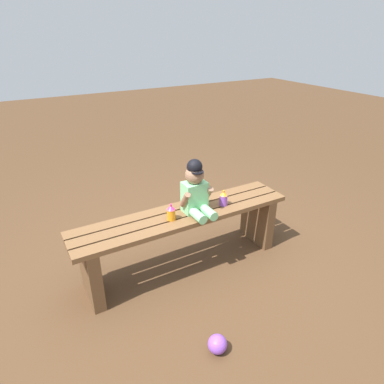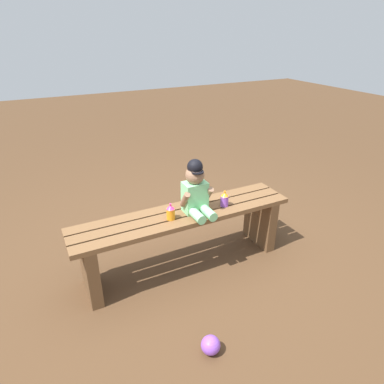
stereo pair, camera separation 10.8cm
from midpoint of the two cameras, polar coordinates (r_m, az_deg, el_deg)
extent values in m
plane|color=#4C331E|center=(2.75, -2.45, -12.15)|extent=(16.00, 16.00, 0.00)
cube|color=brown|center=(2.40, -1.34, -5.12)|extent=(1.67, 0.10, 0.04)
cube|color=brown|center=(2.49, -2.65, -3.88)|extent=(1.67, 0.10, 0.04)
cube|color=brown|center=(2.58, -3.87, -2.72)|extent=(1.67, 0.10, 0.04)
cube|color=brown|center=(2.45, -18.01, -12.68)|extent=(0.08, 0.34, 0.44)
cube|color=brown|center=(2.96, 9.92, -4.38)|extent=(0.08, 0.34, 0.44)
cube|color=#7FCC8C|center=(2.45, -0.84, -0.83)|extent=(0.17, 0.12, 0.23)
sphere|color=#8C664C|center=(2.38, -0.87, 2.89)|extent=(0.14, 0.14, 0.14)
cylinder|color=black|center=(2.33, -0.43, 3.42)|extent=(0.09, 0.09, 0.01)
sphere|color=black|center=(2.35, -0.88, 4.25)|extent=(0.11, 0.11, 0.11)
cylinder|color=#85D693|center=(2.38, -0.38, -3.95)|extent=(0.07, 0.16, 0.07)
cylinder|color=#85D693|center=(2.42, 1.48, -3.42)|extent=(0.07, 0.16, 0.07)
cylinder|color=#8C664C|center=(2.38, -2.47, -1.31)|extent=(0.04, 0.12, 0.14)
cylinder|color=#8C664C|center=(2.46, 1.41, -0.32)|extent=(0.04, 0.12, 0.14)
cylinder|color=orange|center=(2.38, -4.83, -3.79)|extent=(0.06, 0.06, 0.08)
cone|color=#E5337F|center=(2.35, -4.88, -2.64)|extent=(0.06, 0.06, 0.03)
cylinder|color=#E5337F|center=(2.35, -4.89, -2.26)|extent=(0.01, 0.01, 0.02)
cylinder|color=#8C4CCC|center=(2.57, 4.12, -1.37)|extent=(0.06, 0.06, 0.08)
cone|color=orange|center=(2.55, 4.16, -0.28)|extent=(0.06, 0.06, 0.03)
cylinder|color=orange|center=(2.54, 4.17, 0.08)|extent=(0.01, 0.01, 0.02)
sphere|color=#8C4CCC|center=(2.13, 2.73, -24.28)|extent=(0.11, 0.11, 0.11)
camera|label=1|loc=(0.05, -91.30, -0.64)|focal=31.62mm
camera|label=2|loc=(0.05, 88.70, 0.64)|focal=31.62mm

